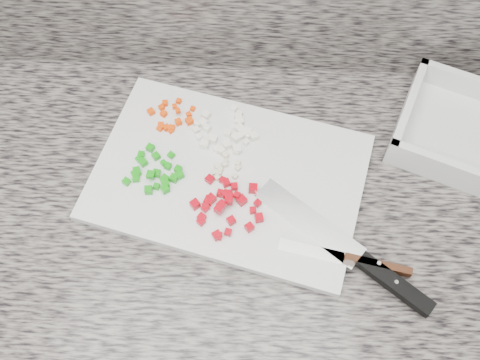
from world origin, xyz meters
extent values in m
cube|color=silver|center=(0.00, 1.44, 0.43)|extent=(3.92, 0.62, 0.86)
cube|color=slate|center=(0.00, 1.44, 0.88)|extent=(3.96, 0.64, 0.04)
cube|color=silver|center=(0.11, 1.49, 0.91)|extent=(0.49, 0.39, 0.01)
cube|color=#F14405|center=(-0.01, 1.58, 0.92)|extent=(0.01, 0.01, 0.01)
cube|color=#F14405|center=(0.00, 1.58, 0.92)|extent=(0.01, 0.01, 0.01)
cube|color=#F14405|center=(0.02, 1.61, 0.93)|extent=(0.01, 0.01, 0.01)
cube|color=#F14405|center=(-0.01, 1.63, 0.92)|extent=(0.01, 0.01, 0.01)
cube|color=#F14405|center=(0.01, 1.58, 0.92)|extent=(0.01, 0.01, 0.01)
cube|color=#F14405|center=(0.01, 1.62, 0.92)|extent=(0.01, 0.01, 0.01)
cube|color=#F14405|center=(0.04, 1.62, 0.92)|extent=(0.01, 0.01, 0.01)
cube|color=#F14405|center=(0.02, 1.63, 0.92)|extent=(0.01, 0.01, 0.01)
cube|color=#F14405|center=(-0.01, 1.60, 0.92)|extent=(0.01, 0.01, 0.01)
cube|color=#F14405|center=(-0.03, 1.61, 0.92)|extent=(0.01, 0.01, 0.01)
cube|color=#F14405|center=(-0.01, 1.57, 0.92)|extent=(0.01, 0.01, 0.01)
cube|color=#F14405|center=(0.04, 1.59, 0.92)|extent=(0.02, 0.02, 0.01)
cube|color=#F14405|center=(0.01, 1.57, 0.92)|extent=(0.01, 0.01, 0.01)
cube|color=#F14405|center=(0.02, 1.59, 0.92)|extent=(0.01, 0.01, 0.01)
cube|color=#F14405|center=(-0.01, 1.62, 0.92)|extent=(0.01, 0.01, 0.01)
cube|color=#F14405|center=(0.04, 1.61, 0.92)|extent=(0.01, 0.01, 0.01)
cube|color=white|center=(0.07, 1.60, 0.92)|extent=(0.02, 0.02, 0.01)
cube|color=white|center=(0.13, 1.57, 0.92)|extent=(0.02, 0.02, 0.01)
cube|color=white|center=(0.14, 1.57, 0.92)|extent=(0.02, 0.02, 0.01)
cube|color=white|center=(0.06, 1.59, 0.92)|extent=(0.02, 0.02, 0.01)
cube|color=white|center=(0.12, 1.61, 0.92)|extent=(0.01, 0.01, 0.01)
cube|color=white|center=(0.08, 1.55, 0.92)|extent=(0.02, 0.02, 0.01)
cube|color=white|center=(0.11, 1.57, 0.92)|extent=(0.01, 0.01, 0.01)
cube|color=white|center=(0.13, 1.58, 0.92)|extent=(0.02, 0.02, 0.01)
cube|color=white|center=(0.15, 1.56, 0.92)|extent=(0.02, 0.02, 0.01)
cube|color=white|center=(0.12, 1.56, 0.92)|extent=(0.02, 0.02, 0.01)
cube|color=white|center=(0.10, 1.53, 0.92)|extent=(0.02, 0.02, 0.01)
cube|color=white|center=(0.13, 1.59, 0.92)|extent=(0.01, 0.01, 0.01)
cube|color=white|center=(0.07, 1.58, 0.92)|extent=(0.02, 0.02, 0.01)
cube|color=white|center=(0.13, 1.56, 0.92)|extent=(0.02, 0.02, 0.01)
cube|color=white|center=(0.12, 1.59, 0.92)|extent=(0.01, 0.01, 0.01)
cube|color=white|center=(0.07, 1.54, 0.92)|extent=(0.02, 0.02, 0.01)
cube|color=white|center=(0.05, 1.57, 0.92)|extent=(0.01, 0.01, 0.01)
cube|color=white|center=(0.09, 1.54, 0.92)|extent=(0.01, 0.01, 0.01)
cube|color=white|center=(0.12, 1.62, 0.92)|extent=(0.01, 0.01, 0.01)
cube|color=white|center=(0.06, 1.56, 0.92)|extent=(0.01, 0.01, 0.01)
cube|color=white|center=(0.12, 1.54, 0.92)|extent=(0.02, 0.02, 0.01)
cube|color=white|center=(0.14, 1.57, 0.92)|extent=(0.01, 0.01, 0.01)
cube|color=white|center=(0.12, 1.53, 0.92)|extent=(0.01, 0.01, 0.01)
cube|color=white|center=(0.11, 1.54, 0.92)|extent=(0.02, 0.02, 0.01)
cube|color=white|center=(0.12, 1.60, 0.92)|extent=(0.01, 0.01, 0.01)
cube|color=white|center=(0.14, 1.55, 0.92)|extent=(0.01, 0.01, 0.01)
cube|color=white|center=(0.05, 1.59, 0.92)|extent=(0.01, 0.01, 0.01)
cube|color=#11960D|center=(0.00, 1.51, 0.92)|extent=(0.01, 0.01, 0.01)
cube|color=#11960D|center=(0.01, 1.46, 0.92)|extent=(0.02, 0.02, 0.01)
cube|color=#11960D|center=(-0.01, 1.52, 0.92)|extent=(0.02, 0.02, 0.01)
cube|color=#11960D|center=(-0.02, 1.53, 0.92)|extent=(0.02, 0.02, 0.01)
cube|color=#11960D|center=(-0.05, 1.47, 0.92)|extent=(0.01, 0.01, 0.01)
cube|color=#11960D|center=(-0.04, 1.47, 0.92)|extent=(0.01, 0.01, 0.01)
cube|color=#11960D|center=(-0.04, 1.51, 0.92)|extent=(0.01, 0.01, 0.01)
cube|color=#11960D|center=(-0.01, 1.48, 0.93)|extent=(0.01, 0.01, 0.01)
cube|color=#11960D|center=(-0.01, 1.45, 0.92)|extent=(0.01, 0.01, 0.01)
cube|color=#11960D|center=(-0.04, 1.48, 0.92)|extent=(0.02, 0.02, 0.01)
cube|color=#11960D|center=(0.02, 1.48, 0.92)|extent=(0.02, 0.02, 0.01)
cube|color=#11960D|center=(0.00, 1.49, 0.92)|extent=(0.01, 0.01, 0.01)
cube|color=#11960D|center=(0.01, 1.47, 0.92)|extent=(0.02, 0.02, 0.01)
cube|color=#11960D|center=(0.00, 1.46, 0.92)|extent=(0.01, 0.01, 0.01)
cube|color=#11960D|center=(0.03, 1.49, 0.92)|extent=(0.01, 0.01, 0.01)
cube|color=#11960D|center=(0.02, 1.52, 0.92)|extent=(0.01, 0.01, 0.01)
cube|color=#11960D|center=(-0.04, 1.49, 0.92)|extent=(0.01, 0.01, 0.01)
cube|color=#11960D|center=(0.01, 1.50, 0.92)|extent=(0.01, 0.01, 0.01)
cube|color=#11960D|center=(-0.03, 1.50, 0.92)|extent=(0.02, 0.02, 0.01)
cube|color=#11960D|center=(0.01, 1.48, 0.92)|extent=(0.02, 0.02, 0.01)
cube|color=#11960D|center=(-0.03, 1.52, 0.92)|extent=(0.01, 0.01, 0.01)
cube|color=#11960D|center=(0.03, 1.48, 0.92)|extent=(0.02, 0.02, 0.01)
cube|color=#B30210|center=(0.08, 1.43, 0.92)|extent=(0.01, 0.01, 0.01)
cube|color=#B30210|center=(0.08, 1.41, 0.92)|extent=(0.02, 0.02, 0.01)
cube|color=#B30210|center=(0.11, 1.43, 0.93)|extent=(0.02, 0.02, 0.01)
cube|color=#B30210|center=(0.15, 1.40, 0.92)|extent=(0.02, 0.02, 0.01)
cube|color=#B30210|center=(0.08, 1.43, 0.92)|extent=(0.01, 0.01, 0.01)
cube|color=#B30210|center=(0.12, 1.45, 0.93)|extent=(0.01, 0.01, 0.01)
cube|color=#B30210|center=(0.10, 1.45, 0.92)|extent=(0.01, 0.01, 0.01)
cube|color=#B30210|center=(0.16, 1.44, 0.92)|extent=(0.01, 0.01, 0.01)
cube|color=#B30210|center=(0.12, 1.47, 0.92)|extent=(0.01, 0.01, 0.01)
cube|color=#B30210|center=(0.15, 1.46, 0.92)|extent=(0.01, 0.01, 0.01)
cube|color=#B30210|center=(0.11, 1.45, 0.93)|extent=(0.01, 0.01, 0.01)
cube|color=#B30210|center=(0.10, 1.42, 0.93)|extent=(0.02, 0.02, 0.01)
cube|color=#B30210|center=(0.07, 1.40, 0.92)|extent=(0.02, 0.02, 0.01)
cube|color=#B30210|center=(0.10, 1.43, 0.92)|extent=(0.01, 0.01, 0.01)
cube|color=#B30210|center=(0.10, 1.38, 0.92)|extent=(0.01, 0.01, 0.01)
cube|color=#B30210|center=(0.08, 1.48, 0.92)|extent=(0.02, 0.02, 0.01)
cube|color=#B30210|center=(0.06, 1.43, 0.92)|extent=(0.02, 0.02, 0.01)
cube|color=#B30210|center=(0.16, 1.43, 0.92)|extent=(0.01, 0.01, 0.01)
cube|color=#B30210|center=(0.10, 1.38, 0.92)|extent=(0.02, 0.02, 0.01)
cube|color=#B30210|center=(0.11, 1.47, 0.92)|extent=(0.02, 0.02, 0.01)
cube|color=#B30210|center=(0.12, 1.41, 0.92)|extent=(0.02, 0.02, 0.01)
cube|color=#B30210|center=(0.14, 1.44, 0.92)|extent=(0.02, 0.02, 0.01)
cube|color=#B30210|center=(0.10, 1.48, 0.92)|extent=(0.01, 0.01, 0.01)
cube|color=#B30210|center=(0.09, 1.44, 0.92)|extent=(0.02, 0.02, 0.01)
cube|color=#B30210|center=(0.13, 1.45, 0.93)|extent=(0.01, 0.01, 0.01)
cube|color=#B30210|center=(0.12, 1.39, 0.92)|extent=(0.01, 0.01, 0.01)
cube|color=#B30210|center=(0.12, 1.44, 0.93)|extent=(0.01, 0.01, 0.01)
cube|color=#B30210|center=(0.08, 1.44, 0.92)|extent=(0.02, 0.02, 0.01)
cube|color=#B30210|center=(0.17, 1.41, 0.92)|extent=(0.02, 0.02, 0.01)
cube|color=#B30210|center=(0.11, 1.45, 0.93)|extent=(0.02, 0.02, 0.01)
cube|color=beige|center=(0.11, 1.53, 0.92)|extent=(0.01, 0.01, 0.01)
cube|color=beige|center=(0.13, 1.50, 0.92)|extent=(0.01, 0.01, 0.01)
cube|color=beige|center=(0.13, 1.51, 0.92)|extent=(0.01, 0.01, 0.01)
cube|color=beige|center=(0.10, 1.49, 0.92)|extent=(0.01, 0.01, 0.01)
cube|color=beige|center=(0.11, 1.51, 0.92)|extent=(0.01, 0.01, 0.01)
cube|color=beige|center=(0.11, 1.53, 0.92)|extent=(0.01, 0.01, 0.01)
cube|color=beige|center=(0.12, 1.49, 0.92)|extent=(0.01, 0.01, 0.01)
cube|color=beige|center=(0.13, 1.50, 0.92)|extent=(0.01, 0.01, 0.01)
cube|color=beige|center=(0.09, 1.50, 0.92)|extent=(0.01, 0.01, 0.01)
cube|color=beige|center=(0.09, 1.49, 0.92)|extent=(0.01, 0.01, 0.01)
cube|color=beige|center=(0.10, 1.48, 0.92)|extent=(0.01, 0.01, 0.01)
cube|color=beige|center=(0.11, 1.52, 0.92)|extent=(0.01, 0.01, 0.01)
cube|color=beige|center=(0.10, 1.50, 0.92)|extent=(0.01, 0.01, 0.01)
cube|color=white|center=(0.24, 1.41, 0.92)|extent=(0.18, 0.15, 0.00)
cube|color=black|center=(0.37, 1.31, 0.92)|extent=(0.11, 0.09, 0.02)
cylinder|color=white|center=(0.37, 1.31, 0.93)|extent=(0.01, 0.01, 0.00)
cube|color=white|center=(0.25, 1.36, 0.92)|extent=(0.10, 0.04, 0.00)
cube|color=#432310|center=(0.34, 1.34, 0.92)|extent=(0.10, 0.03, 0.02)
cylinder|color=white|center=(0.34, 1.34, 0.93)|extent=(0.01, 0.01, 0.00)
cube|color=silver|center=(0.54, 1.58, 0.91)|extent=(0.33, 0.28, 0.01)
cube|color=silver|center=(0.50, 1.49, 0.94)|extent=(0.26, 0.11, 0.04)
cube|color=silver|center=(0.42, 1.62, 0.94)|extent=(0.09, 0.19, 0.04)
camera|label=1|loc=(0.15, 1.07, 1.69)|focal=40.00mm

